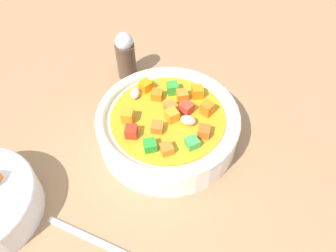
{
  "coord_description": "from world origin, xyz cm",
  "views": [
    {
      "loc": [
        -20.43,
        -22.08,
        39.05
      ],
      "look_at": [
        0.0,
        0.0,
        2.68
      ],
      "focal_mm": 34.25,
      "sensor_mm": 36.0,
      "label": 1
    }
  ],
  "objects": [
    {
      "name": "ground_plane",
      "position": [
        0.0,
        0.0,
        -1.0
      ],
      "size": [
        140.0,
        140.0,
        2.0
      ],
      "primitive_type": "cube",
      "color": "#9E754F"
    },
    {
      "name": "soup_bowl_main",
      "position": [
        0.01,
        -0.0,
        3.01
      ],
      "size": [
        20.73,
        20.73,
        6.72
      ],
      "color": "white",
      "rests_on": "ground_plane"
    },
    {
      "name": "spoon",
      "position": [
        -15.87,
        -9.05,
        0.41
      ],
      "size": [
        9.25,
        18.54,
        0.87
      ],
      "rotation": [
        0.0,
        0.0,
        5.13
      ],
      "color": "silver",
      "rests_on": "ground_plane"
    },
    {
      "name": "pepper_shaker",
      "position": [
        4.36,
        15.45,
        4.34
      ],
      "size": [
        3.33,
        3.33,
        8.76
      ],
      "color": "#4C3828",
      "rests_on": "ground_plane"
    }
  ]
}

